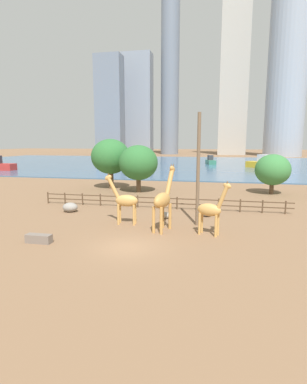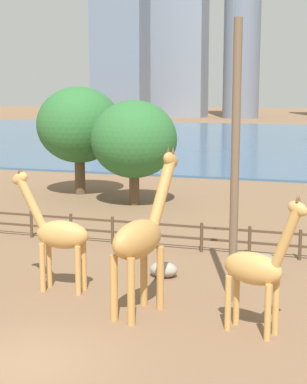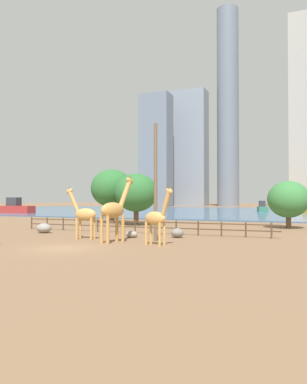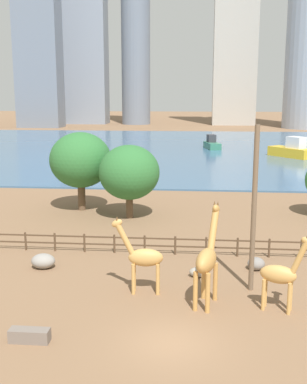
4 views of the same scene
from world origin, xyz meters
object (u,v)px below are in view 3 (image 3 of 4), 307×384
Objects in this scene: boat_ferry at (262,208)px; boulder_small at (131,234)px; tree_right_tall at (112,188)px; boulder_near_fence at (177,233)px; tree_center_broad at (288,199)px; boat_sailboat at (16,208)px; boulder_by_pole at (44,228)px; giraffe_tall at (114,210)px; giraffe_young at (84,214)px; tree_left_large at (136,193)px; giraffe_companion at (157,218)px; utility_pole at (156,182)px.

boulder_small is at bearing -14.42° from boat_ferry.
tree_right_tall is 53.43m from boat_ferry.
tree_center_broad is (8.12, 14.16, 2.85)m from boulder_near_fence.
tree_center_broad is 62.63m from boat_sailboat.
boulder_small is at bearing -3.47° from boulder_by_pole.
giraffe_tall is at bearing -60.09° from tree_right_tall.
giraffe_tall is 3.43× the size of boulder_by_pole.
tree_left_large is at bearing -82.16° from giraffe_young.
tree_left_large reaches higher than boat_sailboat.
tree_left_large is at bearing 114.20° from boulder_small.
boulder_near_fence is at bearing -44.95° from tree_right_tall.
tree_left_large is at bearing 138.25° from giraffe_companion.
boulder_small is (-0.41, 3.73, -2.16)m from giraffe_tall.
tree_center_broad is (7.63, 19.93, 1.30)m from giraffe_companion.
boat_ferry is 58.66m from boat_sailboat.
utility_pole is (2.52, 2.06, 2.17)m from giraffe_tall.
boulder_near_fence is 0.15× the size of tree_right_tall.
boulder_small is at bearing -126.78° from tree_center_broad.
giraffe_tall is 0.70× the size of tree_right_tall.
boat_ferry is (-0.92, 66.09, 0.71)m from boulder_near_fence.
giraffe_companion is at bearing -110.95° from tree_center_broad.
boulder_near_fence is at bearing 113.33° from giraffe_companion.
tree_center_broad is (21.47, 15.09, 2.78)m from boulder_by_pole.
boulder_by_pole is (-10.16, 4.32, -1.98)m from giraffe_tall.
tree_left_large is at bearing -172.97° from tree_center_broad.
giraffe_companion is at bearing -85.12° from boulder_near_fence.
tree_left_large is 0.81× the size of boat_sailboat.
giraffe_tall is 4.33m from boulder_small.
giraffe_tall is 6.48m from boulder_near_fence.
giraffe_young is at bearing -67.01° from tree_right_tall.
giraffe_young is 8.00m from boulder_near_fence.
giraffe_young is 0.47× the size of utility_pole.
boat_sailboat is (-36.23, 20.68, -3.36)m from tree_right_tall.
tree_right_tall is at bearing 124.33° from boulder_small.
giraffe_tall is 1.24× the size of giraffe_companion.
boulder_by_pole is at bearing 179.20° from giraffe_companion.
giraffe_companion is 65.69m from boat_sailboat.
giraffe_young is 0.59× the size of tree_right_tall.
tree_left_large is (-3.00, 16.08, 2.04)m from giraffe_young.
giraffe_tall is 71.39m from boat_ferry.
giraffe_tall reaches higher than boulder_small.
tree_left_large is (-6.48, 17.22, 1.63)m from giraffe_tall.
utility_pole is 8.65× the size of boulder_near_fence.
giraffe_companion is 0.65× the size of boat_ferry.
boulder_by_pole is 68.17m from boat_ferry.
giraffe_tall is 62.53m from boat_sailboat.
utility_pole reaches higher than boat_ferry.
boat_sailboat is at bearing 65.11° from giraffe_tall.
boulder_by_pole is at bearing -176.00° from boulder_near_fence.
boat_sailboat is (-37.47, 36.18, 0.91)m from boulder_by_pole.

